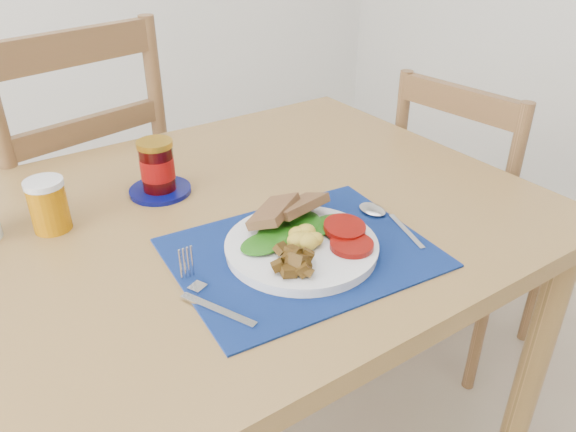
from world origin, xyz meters
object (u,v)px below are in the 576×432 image
object	(u,v)px
jam_on_saucer	(158,170)
chair_far	(75,174)
chair_end	(465,195)
juice_glass	(49,207)
breakfast_plate	(300,245)

from	to	relation	value
jam_on_saucer	chair_far	bearing A→B (deg)	97.04
chair_end	jam_on_saucer	distance (m)	0.88
chair_end	juice_glass	bearing A→B (deg)	78.51
chair_far	breakfast_plate	size ratio (longest dim) A/B	4.89
juice_glass	jam_on_saucer	size ratio (longest dim) A/B	0.74
jam_on_saucer	chair_end	bearing A→B (deg)	-7.81
chair_far	chair_end	size ratio (longest dim) A/B	1.16
juice_glass	jam_on_saucer	xyz separation A→B (m)	(0.22, 0.02, 0.00)
chair_end	breakfast_plate	world-z (taller)	chair_end
chair_far	jam_on_saucer	world-z (taller)	chair_far
chair_end	jam_on_saucer	xyz separation A→B (m)	(-0.84, 0.12, 0.25)
breakfast_plate	juice_glass	size ratio (longest dim) A/B	2.77
chair_far	breakfast_plate	xyz separation A→B (m)	(0.16, -0.83, 0.15)
chair_end	breakfast_plate	xyz separation A→B (m)	(-0.74, -0.23, 0.23)
juice_glass	jam_on_saucer	distance (m)	0.22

